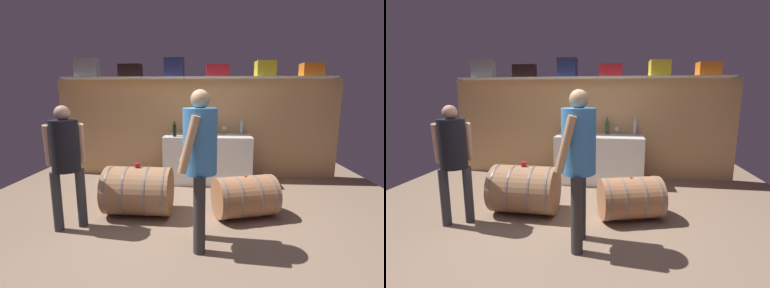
% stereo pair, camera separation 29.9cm
% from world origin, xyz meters
% --- Properties ---
extents(ground_plane, '(6.72, 8.01, 0.02)m').
position_xyz_m(ground_plane, '(0.00, 0.60, -0.01)').
color(ground_plane, '#886F59').
extents(back_wall_panel, '(5.52, 0.10, 1.93)m').
position_xyz_m(back_wall_panel, '(0.00, 2.41, 0.97)').
color(back_wall_panel, tan).
rests_on(back_wall_panel, ground).
extents(high_shelf_board, '(5.08, 0.40, 0.03)m').
position_xyz_m(high_shelf_board, '(0.00, 2.26, 1.95)').
color(high_shelf_board, white).
rests_on(high_shelf_board, back_wall_panel).
extents(toolcase_grey, '(0.44, 0.22, 0.35)m').
position_xyz_m(toolcase_grey, '(-2.10, 2.26, 2.14)').
color(toolcase_grey, gray).
rests_on(toolcase_grey, high_shelf_board).
extents(toolcase_black, '(0.44, 0.19, 0.24)m').
position_xyz_m(toolcase_black, '(-1.25, 2.26, 2.08)').
color(toolcase_black, black).
rests_on(toolcase_black, high_shelf_board).
extents(toolcase_navy, '(0.37, 0.25, 0.35)m').
position_xyz_m(toolcase_navy, '(-0.40, 2.26, 2.14)').
color(toolcase_navy, navy).
rests_on(toolcase_navy, high_shelf_board).
extents(toolcase_red, '(0.43, 0.27, 0.23)m').
position_xyz_m(toolcase_red, '(0.41, 2.26, 2.07)').
color(toolcase_red, red).
rests_on(toolcase_red, high_shelf_board).
extents(toolcase_yellow, '(0.37, 0.30, 0.28)m').
position_xyz_m(toolcase_yellow, '(1.29, 2.26, 2.10)').
color(toolcase_yellow, yellow).
rests_on(toolcase_yellow, high_shelf_board).
extents(toolcase_orange, '(0.39, 0.28, 0.23)m').
position_xyz_m(toolcase_orange, '(2.13, 2.26, 2.08)').
color(toolcase_orange, orange).
rests_on(toolcase_orange, high_shelf_board).
extents(work_cabinet, '(1.60, 0.67, 0.89)m').
position_xyz_m(work_cabinet, '(0.24, 2.01, 0.44)').
color(work_cabinet, white).
rests_on(work_cabinet, ground).
extents(wine_bottle_dark, '(0.07, 0.07, 0.28)m').
position_xyz_m(wine_bottle_dark, '(-0.35, 1.82, 1.01)').
color(wine_bottle_dark, black).
rests_on(wine_bottle_dark, work_cabinet).
extents(wine_bottle_green, '(0.07, 0.07, 0.32)m').
position_xyz_m(wine_bottle_green, '(0.36, 2.26, 1.03)').
color(wine_bottle_green, '#2D5A34').
rests_on(wine_bottle_green, work_cabinet).
extents(wine_bottle_clear, '(0.07, 0.07, 0.33)m').
position_xyz_m(wine_bottle_clear, '(0.89, 2.24, 1.03)').
color(wine_bottle_clear, '#B7C2BD').
rests_on(wine_bottle_clear, work_cabinet).
extents(wine_glass, '(0.08, 0.08, 0.15)m').
position_xyz_m(wine_glass, '(0.56, 2.22, 0.99)').
color(wine_glass, white).
rests_on(wine_glass, work_cabinet).
extents(red_funnel, '(0.11, 0.11, 0.10)m').
position_xyz_m(red_funnel, '(0.12, 2.02, 0.94)').
color(red_funnel, red).
rests_on(red_funnel, work_cabinet).
extents(wine_barrel_near, '(0.90, 0.68, 0.68)m').
position_xyz_m(wine_barrel_near, '(-0.69, 0.50, 0.33)').
color(wine_barrel_near, '#9D6F4B').
rests_on(wine_barrel_near, ground).
extents(wine_barrel_far, '(0.92, 0.75, 0.57)m').
position_xyz_m(wine_barrel_far, '(0.76, 0.52, 0.28)').
color(wine_barrel_far, '#AE724A').
rests_on(wine_barrel_far, ground).
extents(tasting_cup, '(0.07, 0.07, 0.05)m').
position_xyz_m(tasting_cup, '(-0.69, 0.50, 0.70)').
color(tasting_cup, red).
rests_on(tasting_cup, wine_barrel_near).
extents(winemaker_pouring, '(0.42, 0.50, 1.69)m').
position_xyz_m(winemaker_pouring, '(0.17, -0.23, 1.03)').
color(winemaker_pouring, '#353231').
rests_on(winemaker_pouring, ground).
extents(visitor_tasting, '(0.49, 0.45, 1.51)m').
position_xyz_m(visitor_tasting, '(-1.43, 0.05, 0.93)').
color(visitor_tasting, '#32333A').
rests_on(visitor_tasting, ground).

